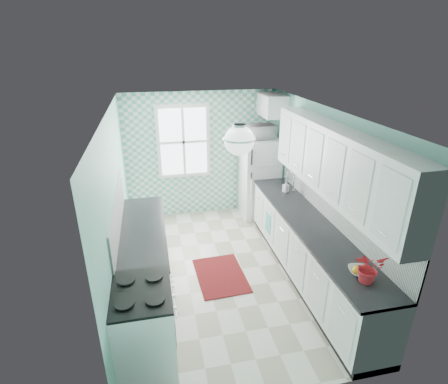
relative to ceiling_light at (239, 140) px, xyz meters
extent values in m
cube|color=silver|center=(0.00, 0.80, -2.33)|extent=(3.00, 4.40, 0.02)
cube|color=white|center=(0.00, 0.80, 0.19)|extent=(3.00, 4.40, 0.02)
cube|color=#7AC3B2|center=(0.00, 3.01, -1.07)|extent=(3.00, 0.02, 2.50)
cube|color=#7AC3B2|center=(0.00, -1.41, -1.07)|extent=(3.00, 0.02, 2.50)
cube|color=#7AC3B2|center=(-1.51, 0.80, -1.07)|extent=(0.02, 4.40, 2.50)
cube|color=#7AC3B2|center=(1.51, 0.80, -1.07)|extent=(0.02, 4.40, 2.50)
cube|color=#58B197|center=(0.00, 2.99, -1.07)|extent=(3.00, 0.01, 2.50)
cube|color=white|center=(-0.35, 2.96, -0.77)|extent=(1.04, 0.05, 1.44)
cube|color=white|center=(-0.35, 2.95, -0.77)|extent=(0.90, 0.02, 1.30)
cube|color=white|center=(1.49, 0.40, -1.13)|extent=(0.02, 3.60, 0.51)
cube|color=white|center=(-1.49, 0.73, -1.13)|extent=(0.02, 2.15, 0.51)
cube|color=white|center=(1.33, 0.20, -0.42)|extent=(0.33, 3.20, 0.90)
cube|color=white|center=(1.30, 2.63, -0.07)|extent=(0.40, 0.74, 0.40)
cylinder|color=silver|center=(0.00, 0.00, 0.16)|extent=(0.14, 0.14, 0.04)
cylinder|color=silver|center=(0.00, 0.00, 0.09)|extent=(0.02, 0.02, 0.12)
sphere|color=white|center=(0.00, 0.00, 0.00)|extent=(0.34, 0.34, 0.34)
cube|color=white|center=(1.20, 0.40, -1.87)|extent=(0.60, 3.60, 0.90)
cube|color=black|center=(1.19, 0.40, -1.40)|extent=(0.63, 3.60, 0.04)
cube|color=white|center=(-1.20, 0.73, -1.87)|extent=(0.60, 2.15, 0.90)
cube|color=black|center=(-1.19, 0.73, -1.40)|extent=(0.63, 2.15, 0.04)
cube|color=silver|center=(1.11, 2.60, -1.51)|extent=(0.71, 0.67, 1.62)
cube|color=silver|center=(1.11, 2.26, -1.14)|extent=(0.69, 0.01, 0.02)
cube|color=silver|center=(0.83, 2.25, -0.95)|extent=(0.03, 0.03, 0.30)
cube|color=silver|center=(0.83, 2.25, -1.51)|extent=(0.03, 0.03, 0.54)
cube|color=white|center=(-1.20, -0.67, -1.83)|extent=(0.63, 0.80, 0.95)
cube|color=black|center=(-1.20, -0.67, -1.36)|extent=(0.63, 0.80, 0.03)
cube|color=black|center=(-0.88, -0.67, -1.78)|extent=(0.01, 0.53, 0.32)
cube|color=silver|center=(1.20, 1.49, -1.40)|extent=(0.46, 0.39, 0.12)
cylinder|color=silver|center=(1.37, 1.49, -1.20)|extent=(0.02, 0.02, 0.30)
torus|color=silver|center=(1.30, 1.49, -1.01)|extent=(0.16, 0.02, 0.16)
cube|color=maroon|center=(-0.08, 0.69, -2.32)|extent=(0.76, 1.05, 0.02)
cube|color=#5CA595|center=(0.89, 1.33, -1.84)|extent=(0.06, 0.23, 0.35)
imported|color=white|center=(1.20, -0.83, -1.35)|extent=(0.29, 0.29, 0.06)
imported|color=#B1152E|center=(1.20, -0.97, -1.21)|extent=(0.34, 0.30, 0.34)
imported|color=#879BAA|center=(1.25, 1.55, -1.29)|extent=(0.11, 0.12, 0.19)
imported|color=silver|center=(1.11, 2.60, -0.57)|extent=(0.51, 0.35, 0.28)
camera|label=1|loc=(-0.96, -3.68, 1.00)|focal=28.00mm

